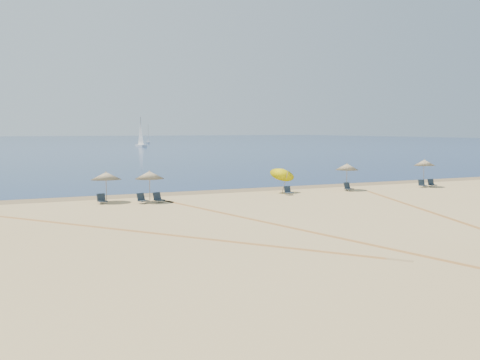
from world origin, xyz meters
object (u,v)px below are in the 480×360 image
object	(u,v)px
chair_5	(288,191)
sailboat_2	(148,138)
umbrella_4	(347,167)
sailboat_1	(141,138)
umbrella_3	(283,172)
chair_7	(422,184)
umbrella_5	(424,163)
chair_2	(102,199)
chair_8	(432,183)
chair_6	(348,187)
umbrella_1	(106,176)
umbrella_2	(149,175)
chair_3	(142,199)
chair_4	(158,198)

from	to	relation	value
chair_5	sailboat_2	world-z (taller)	sailboat_2
umbrella_4	sailboat_1	size ratio (longest dim) A/B	0.26
umbrella_3	chair_7	world-z (taller)	umbrella_3
chair_5	umbrella_5	bearing A→B (deg)	0.05
umbrella_5	chair_2	xyz separation A→B (m)	(-29.33, 0.52, -1.90)
chair_5	chair_8	bearing A→B (deg)	-2.04
chair_2	chair_5	size ratio (longest dim) A/B	1.12
chair_2	chair_5	xyz separation A→B (m)	(14.76, -0.85, -0.01)
chair_2	chair_6	xyz separation A→B (m)	(20.81, -0.60, 0.01)
chair_2	sailboat_2	xyz separation A→B (m)	(45.53, 161.92, 1.84)
umbrella_3	umbrella_5	bearing A→B (deg)	-4.39
chair_7	sailboat_2	world-z (taller)	sailboat_2
umbrella_1	sailboat_1	xyz separation A→B (m)	(32.72, 122.56, 0.82)
chair_2	sailboat_1	bearing A→B (deg)	66.10
umbrella_5	chair_7	bearing A→B (deg)	-143.45
umbrella_1	chair_5	xyz separation A→B (m)	(14.30, -1.55, -1.62)
umbrella_4	chair_8	distance (m)	8.90
chair_5	umbrella_4	bearing A→B (deg)	7.01
umbrella_2	chair_6	bearing A→B (deg)	-0.41
umbrella_4	chair_8	world-z (taller)	umbrella_4
umbrella_1	chair_3	distance (m)	3.22
chair_4	chair_6	xyz separation A→B (m)	(16.95, 0.44, 0.00)
umbrella_4	chair_2	size ratio (longest dim) A/B	3.05
sailboat_2	chair_2	bearing A→B (deg)	-90.83
umbrella_4	sailboat_1	distance (m)	123.77
umbrella_3	umbrella_2	bearing A→B (deg)	-174.82
umbrella_2	umbrella_3	distance (m)	11.69
umbrella_1	chair_8	distance (m)	29.42
umbrella_4	chair_2	bearing A→B (deg)	-179.80
chair_8	chair_7	bearing A→B (deg)	-174.99
umbrella_5	chair_6	size ratio (longest dim) A/B	3.25
umbrella_4	umbrella_5	distance (m)	8.23
umbrella_3	chair_5	world-z (taller)	umbrella_3
chair_5	chair_8	world-z (taller)	chair_8
sailboat_2	chair_4	bearing A→B (deg)	-89.47
umbrella_4	chair_6	world-z (taller)	umbrella_4
chair_6	chair_7	bearing A→B (deg)	-10.38
chair_4	sailboat_2	bearing A→B (deg)	57.13
umbrella_3	chair_6	world-z (taller)	umbrella_3
umbrella_4	chair_6	bearing A→B (deg)	-115.40
chair_4	chair_2	bearing A→B (deg)	146.31
chair_3	chair_5	distance (m)	12.10
umbrella_4	chair_4	world-z (taller)	umbrella_4
chair_6	sailboat_1	distance (m)	124.50
umbrella_3	chair_3	world-z (taller)	umbrella_3
umbrella_5	sailboat_2	world-z (taller)	sailboat_2
umbrella_3	umbrella_5	size ratio (longest dim) A/B	0.97
umbrella_3	chair_3	distance (m)	12.55
chair_8	chair_5	bearing A→B (deg)	-172.29
chair_4	chair_7	size ratio (longest dim) A/B	1.06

